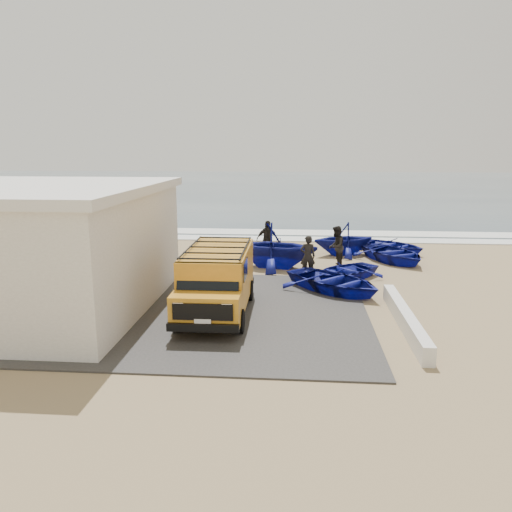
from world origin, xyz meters
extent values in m
plane|color=#9C835B|center=(0.00, 0.00, 0.00)|extent=(160.00, 160.00, 0.00)
cube|color=#3B3836|center=(-2.00, -2.00, 0.03)|extent=(12.00, 10.00, 0.05)
cube|color=#385166|center=(0.00, 56.00, 0.00)|extent=(180.00, 88.00, 0.01)
cube|color=white|center=(0.00, 12.00, 0.03)|extent=(180.00, 1.60, 0.06)
cube|color=white|center=(0.00, 14.50, 0.02)|extent=(180.00, 2.20, 0.04)
cube|color=white|center=(-7.50, -2.00, 2.00)|extent=(8.00, 9.00, 4.00)
cube|color=silver|center=(-7.50, -2.00, 4.15)|extent=(8.40, 9.40, 0.30)
cube|color=black|center=(-3.55, -0.50, 2.60)|extent=(0.08, 0.70, 0.90)
cube|color=silver|center=(5.00, -3.00, 0.28)|extent=(0.35, 6.00, 0.55)
cube|color=orange|center=(-1.07, -1.80, 1.26)|extent=(2.08, 4.21, 1.77)
cube|color=orange|center=(-1.05, -4.38, 0.86)|extent=(2.05, 0.99, 0.97)
cube|color=black|center=(-1.05, -3.88, 1.72)|extent=(1.88, 0.38, 0.77)
cube|color=black|center=(-1.05, -4.89, 0.97)|extent=(1.74, 0.10, 0.48)
cube|color=black|center=(-1.05, -4.92, 0.51)|extent=(2.08, 0.17, 0.24)
cube|color=black|center=(-1.07, -1.86, 2.24)|extent=(1.97, 3.89, 0.06)
cylinder|color=black|center=(-2.01, -3.96, 0.38)|extent=(0.24, 0.75, 0.75)
cylinder|color=black|center=(-2.04, -0.63, 0.38)|extent=(0.24, 0.75, 0.75)
cylinder|color=black|center=(-0.10, -3.94, 0.38)|extent=(0.24, 0.75, 0.75)
cylinder|color=black|center=(-0.13, -0.61, 0.38)|extent=(0.24, 0.75, 0.75)
imported|color=navy|center=(3.05, 0.78, 0.43)|extent=(5.03, 5.01, 0.86)
imported|color=navy|center=(3.67, 2.81, 0.34)|extent=(4.05, 4.01, 0.69)
imported|color=navy|center=(0.58, 4.66, 1.05)|extent=(4.62, 4.20, 2.10)
imported|color=navy|center=(6.32, 6.37, 0.42)|extent=(4.43, 4.96, 0.85)
imported|color=navy|center=(4.03, 7.80, 0.86)|extent=(4.02, 3.76, 1.72)
imported|color=navy|center=(6.69, 8.61, 0.37)|extent=(4.36, 4.22, 0.74)
imported|color=black|center=(2.07, 3.05, 0.91)|extent=(0.70, 0.49, 1.82)
imported|color=black|center=(3.43, 5.03, 0.97)|extent=(0.99, 1.13, 1.94)
imported|color=black|center=(0.08, 6.70, 0.96)|extent=(1.22, 0.82, 1.92)
camera|label=1|loc=(1.57, -18.16, 5.52)|focal=35.00mm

